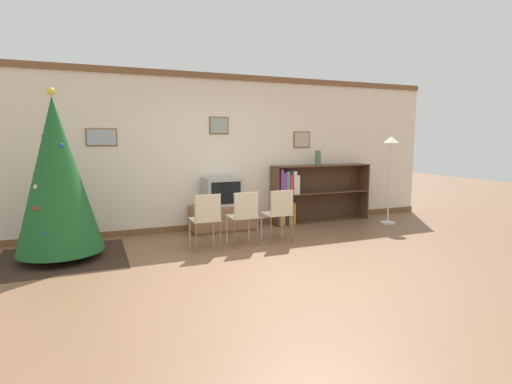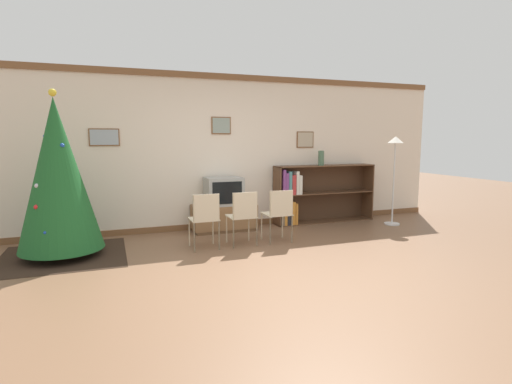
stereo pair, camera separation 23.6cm
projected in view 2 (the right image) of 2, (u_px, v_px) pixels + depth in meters
name	position (u px, v px, depth m)	size (l,w,h in m)	color
ground_plane	(270.00, 269.00, 4.91)	(24.00, 24.00, 0.00)	brown
wall_back	(217.00, 152.00, 7.04)	(8.98, 0.11, 2.70)	silver
area_rug	(63.00, 256.00, 5.42)	(1.61, 1.56, 0.01)	#332319
christmas_tree	(58.00, 175.00, 5.28)	(1.08, 1.08, 2.22)	maroon
tv_console	(224.00, 218.00, 6.91)	(1.09, 0.47, 0.46)	brown
television	(224.00, 191.00, 6.85)	(0.62, 0.46, 0.47)	#9E9E99
folding_chair_left	(205.00, 217.00, 5.70)	(0.40, 0.40, 0.82)	beige
folding_chair_center	(243.00, 215.00, 5.90)	(0.40, 0.40, 0.82)	beige
folding_chair_right	(279.00, 212.00, 6.09)	(0.40, 0.40, 0.82)	beige
bookshelf	(307.00, 195.00, 7.51)	(1.99, 0.36, 1.09)	brown
vase	(321.00, 158.00, 7.46)	(0.11, 0.11, 0.28)	#47664C
standing_lamp	(395.00, 157.00, 7.28)	(0.28, 0.28, 1.63)	silver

